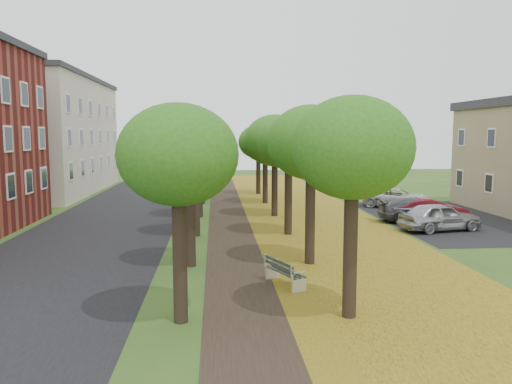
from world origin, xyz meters
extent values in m
plane|color=#2D4C19|center=(0.00, 0.00, 0.00)|extent=(120.00, 120.00, 0.00)
cube|color=black|center=(-7.50, 15.00, 0.00)|extent=(8.00, 70.00, 0.01)
cube|color=black|center=(0.00, 15.00, 0.00)|extent=(3.20, 70.00, 0.01)
cube|color=#A7931E|center=(5.00, 15.00, 0.01)|extent=(7.50, 70.00, 0.01)
cube|color=black|center=(13.50, 16.00, 0.00)|extent=(9.00, 16.00, 0.01)
cylinder|color=black|center=(-2.20, 0.00, 1.82)|extent=(0.40, 0.40, 3.63)
ellipsoid|color=#226315|center=(-2.20, 0.00, 4.82)|extent=(3.67, 3.67, 3.12)
cylinder|color=black|center=(-2.20, 6.00, 1.82)|extent=(0.40, 0.40, 3.63)
ellipsoid|color=#226315|center=(-2.20, 6.00, 4.82)|extent=(3.67, 3.67, 3.12)
cylinder|color=black|center=(-2.20, 12.00, 1.82)|extent=(0.40, 0.40, 3.63)
ellipsoid|color=#226315|center=(-2.20, 12.00, 4.82)|extent=(3.67, 3.67, 3.12)
cylinder|color=black|center=(-2.20, 18.00, 1.82)|extent=(0.40, 0.40, 3.63)
ellipsoid|color=#226315|center=(-2.20, 18.00, 4.82)|extent=(3.67, 3.67, 3.12)
cylinder|color=black|center=(-2.20, 24.00, 1.82)|extent=(0.40, 0.40, 3.63)
ellipsoid|color=#226315|center=(-2.20, 24.00, 4.82)|extent=(3.67, 3.67, 3.12)
cylinder|color=black|center=(-2.20, 30.00, 1.82)|extent=(0.40, 0.40, 3.63)
ellipsoid|color=#226315|center=(-2.20, 30.00, 4.82)|extent=(3.67, 3.67, 3.12)
cylinder|color=black|center=(2.60, 0.00, 1.82)|extent=(0.40, 0.40, 3.63)
ellipsoid|color=#226315|center=(2.60, 0.00, 4.82)|extent=(3.67, 3.67, 3.12)
cylinder|color=black|center=(2.60, 6.00, 1.82)|extent=(0.40, 0.40, 3.63)
ellipsoid|color=#226315|center=(2.60, 6.00, 4.82)|extent=(3.67, 3.67, 3.12)
cylinder|color=black|center=(2.60, 12.00, 1.82)|extent=(0.40, 0.40, 3.63)
ellipsoid|color=#226315|center=(2.60, 12.00, 4.82)|extent=(3.67, 3.67, 3.12)
cylinder|color=black|center=(2.60, 18.00, 1.82)|extent=(0.40, 0.40, 3.63)
ellipsoid|color=#226315|center=(2.60, 18.00, 4.82)|extent=(3.67, 3.67, 3.12)
cylinder|color=black|center=(2.60, 24.00, 1.82)|extent=(0.40, 0.40, 3.63)
ellipsoid|color=#226315|center=(2.60, 24.00, 4.82)|extent=(3.67, 3.67, 3.12)
cylinder|color=black|center=(2.60, 30.00, 1.82)|extent=(0.40, 0.40, 3.63)
ellipsoid|color=#226315|center=(2.60, 30.00, 4.82)|extent=(3.67, 3.67, 3.12)
cube|color=beige|center=(-17.00, 33.00, 5.00)|extent=(10.00, 20.00, 10.00)
cube|color=#2D2D33|center=(-17.00, 33.00, 10.20)|extent=(10.30, 20.30, 0.40)
cube|color=#252E26|center=(1.19, 3.17, 0.49)|extent=(1.24, 2.00, 0.04)
cube|color=#252E26|center=(0.93, 3.06, 0.79)|extent=(0.82, 1.82, 0.28)
cube|color=silver|center=(1.55, 2.35, 0.25)|extent=(0.53, 0.28, 0.49)
cube|color=silver|center=(0.84, 3.99, 0.25)|extent=(0.53, 0.28, 0.49)
cube|color=silver|center=(1.55, 2.35, 0.69)|extent=(0.48, 0.25, 0.04)
cube|color=silver|center=(0.84, 3.99, 0.69)|extent=(0.48, 0.25, 0.04)
imported|color=#AAAAAF|center=(11.00, 12.32, 0.77)|extent=(4.81, 2.74, 1.54)
imported|color=maroon|center=(11.62, 15.00, 0.71)|extent=(4.41, 1.74, 1.43)
imported|color=#36363B|center=(11.00, 15.05, 0.71)|extent=(5.05, 2.38, 1.42)
imported|color=silver|center=(11.88, 21.17, 0.68)|extent=(5.42, 4.11, 1.37)
camera|label=1|loc=(-1.21, -13.59, 5.22)|focal=35.00mm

